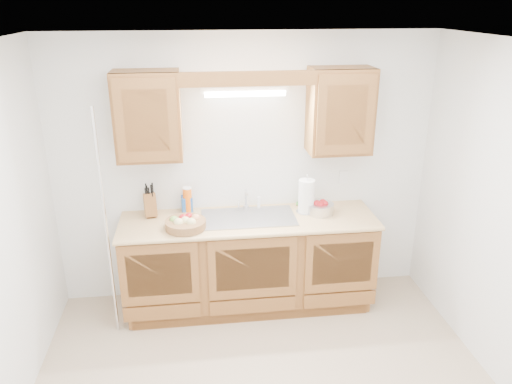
{
  "coord_description": "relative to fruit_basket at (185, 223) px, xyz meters",
  "views": [
    {
      "loc": [
        -0.45,
        -2.88,
        2.74
      ],
      "look_at": [
        0.02,
        0.85,
        1.29
      ],
      "focal_mm": 35.0,
      "sensor_mm": 36.0,
      "label": 1
    }
  ],
  "objects": [
    {
      "name": "outlet_plate",
      "position": [
        1.51,
        0.44,
        0.2
      ],
      "size": [
        0.08,
        0.01,
        0.12
      ],
      "primitive_type": "cube",
      "color": "white",
      "rests_on": "room"
    },
    {
      "name": "paper_towel",
      "position": [
        1.1,
        0.21,
        0.11
      ],
      "size": [
        0.18,
        0.18,
        0.37
      ],
      "rotation": [
        0.0,
        0.0,
        -0.3
      ],
      "color": "silver",
      "rests_on": "countertop"
    },
    {
      "name": "wire_shelf_pole",
      "position": [
        -0.64,
        -0.12,
        0.05
      ],
      "size": [
        0.03,
        0.03,
        2.0
      ],
      "primitive_type": "cylinder",
      "color": "silver",
      "rests_on": "ground"
    },
    {
      "name": "knife_block",
      "position": [
        -0.32,
        0.32,
        0.06
      ],
      "size": [
        0.14,
        0.19,
        0.31
      ],
      "rotation": [
        0.0,
        0.0,
        0.19
      ],
      "color": "brown",
      "rests_on": "countertop"
    },
    {
      "name": "valance",
      "position": [
        0.56,
        0.13,
        1.19
      ],
      "size": [
        2.2,
        0.05,
        0.12
      ],
      "primitive_type": "cube",
      "color": "brown",
      "rests_on": "room"
    },
    {
      "name": "countertop",
      "position": [
        0.56,
        0.13,
        -0.07
      ],
      "size": [
        2.3,
        0.63,
        0.04
      ],
      "primitive_type": "cube",
      "color": "tan",
      "rests_on": "base_cabinets"
    },
    {
      "name": "fluorescent_fixture",
      "position": [
        0.56,
        0.36,
        1.05
      ],
      "size": [
        0.76,
        0.08,
        0.08
      ],
      "color": "white",
      "rests_on": "room"
    },
    {
      "name": "upper_cabinet_right",
      "position": [
        1.39,
        0.28,
        0.88
      ],
      "size": [
        0.55,
        0.33,
        0.75
      ],
      "primitive_type": "cube",
      "color": "brown",
      "rests_on": "room"
    },
    {
      "name": "room",
      "position": [
        0.56,
        -1.06,
        0.3
      ],
      "size": [
        3.52,
        3.5,
        2.5
      ],
      "color": "tan",
      "rests_on": "ground"
    },
    {
      "name": "sponge",
      "position": [
        1.1,
        0.38,
        -0.04
      ],
      "size": [
        0.12,
        0.09,
        0.02
      ],
      "rotation": [
        0.0,
        0.0,
        -0.27
      ],
      "color": "#CC333F",
      "rests_on": "countertop"
    },
    {
      "name": "base_cabinets",
      "position": [
        0.56,
        0.14,
        -0.51
      ],
      "size": [
        2.2,
        0.6,
        0.86
      ],
      "primitive_type": "cube",
      "color": "brown",
      "rests_on": "ground"
    },
    {
      "name": "fruit_basket",
      "position": [
        0.0,
        0.0,
        0.0
      ],
      "size": [
        0.45,
        0.45,
        0.11
      ],
      "rotation": [
        0.0,
        0.0,
        0.36
      ],
      "color": "olive",
      "rests_on": "countertop"
    },
    {
      "name": "upper_cabinet_left",
      "position": [
        -0.27,
        0.28,
        0.88
      ],
      "size": [
        0.55,
        0.33,
        0.75
      ],
      "primitive_type": "cube",
      "color": "brown",
      "rests_on": "room"
    },
    {
      "name": "apple_bowl",
      "position": [
        1.23,
        0.17,
        0.01
      ],
      "size": [
        0.29,
        0.29,
        0.13
      ],
      "rotation": [
        0.0,
        0.0,
        0.16
      ],
      "color": "silver",
      "rests_on": "countertop"
    },
    {
      "name": "soap_bottle",
      "position": [
        0.01,
        0.37,
        0.06
      ],
      "size": [
        0.11,
        0.11,
        0.22
      ],
      "primitive_type": "imported",
      "rotation": [
        0.0,
        0.0,
        0.12
      ],
      "color": "#2259AE",
      "rests_on": "countertop"
    },
    {
      "name": "orange_canister",
      "position": [
        0.02,
        0.35,
        0.07
      ],
      "size": [
        0.11,
        0.11,
        0.24
      ],
      "rotation": [
        0.0,
        0.0,
        -0.42
      ],
      "color": "orange",
      "rests_on": "countertop"
    },
    {
      "name": "sink",
      "position": [
        0.56,
        0.15,
        -0.12
      ],
      "size": [
        0.84,
        0.46,
        0.36
      ],
      "color": "#9E9EA3",
      "rests_on": "countertop"
    }
  ]
}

